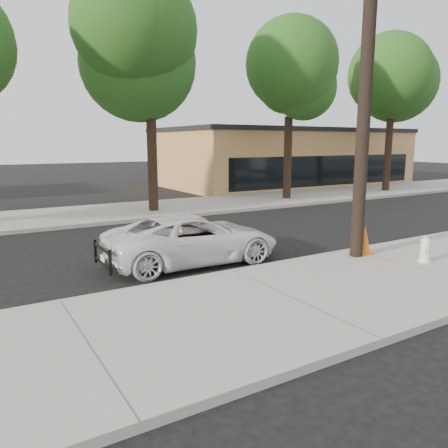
{
  "coord_description": "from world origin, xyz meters",
  "views": [
    {
      "loc": [
        -5.45,
        -10.7,
        3.2
      ],
      "look_at": [
        0.6,
        -0.7,
        1.0
      ],
      "focal_mm": 35.0,
      "sensor_mm": 36.0,
      "label": 1
    }
  ],
  "objects": [
    {
      "name": "ground",
      "position": [
        0.0,
        0.0,
        0.0
      ],
      "size": [
        120.0,
        120.0,
        0.0
      ],
      "primitive_type": "plane",
      "color": "black",
      "rests_on": "ground"
    },
    {
      "name": "near_sidewalk",
      "position": [
        0.0,
        -4.3,
        0.07
      ],
      "size": [
        90.0,
        4.4,
        0.15
      ],
      "primitive_type": "cube",
      "color": "gray",
      "rests_on": "ground"
    },
    {
      "name": "far_sidewalk",
      "position": [
        0.0,
        8.5,
        0.07
      ],
      "size": [
        90.0,
        5.0,
        0.15
      ],
      "primitive_type": "cube",
      "color": "gray",
      "rests_on": "ground"
    },
    {
      "name": "curb_near",
      "position": [
        0.0,
        -2.1,
        0.07
      ],
      "size": [
        90.0,
        0.12,
        0.16
      ],
      "primitive_type": "cube",
      "color": "#9E9B93",
      "rests_on": "ground"
    },
    {
      "name": "building_main",
      "position": [
        16.0,
        16.0,
        2.0
      ],
      "size": [
        18.0,
        10.0,
        4.0
      ],
      "primitive_type": "cube",
      "color": "tan",
      "rests_on": "ground"
    },
    {
      "name": "utility_pole",
      "position": [
        3.6,
        -2.7,
        4.7
      ],
      "size": [
        1.4,
        0.34,
        9.0
      ],
      "color": "black",
      "rests_on": "near_sidewalk"
    },
    {
      "name": "tree_c",
      "position": [
        2.22,
        7.64,
        6.91
      ],
      "size": [
        4.96,
        4.8,
        9.55
      ],
      "color": "black",
      "rests_on": "far_sidewalk"
    },
    {
      "name": "tree_d",
      "position": [
        10.2,
        7.95,
        6.37
      ],
      "size": [
        4.5,
        4.35,
        8.75
      ],
      "color": "black",
      "rests_on": "far_sidewalk"
    },
    {
      "name": "tree_e",
      "position": [
        18.21,
        7.74,
        6.7
      ],
      "size": [
        4.8,
        4.65,
        9.25
      ],
      "color": "black",
      "rests_on": "far_sidewalk"
    },
    {
      "name": "police_cruiser",
      "position": [
        -0.25,
        -0.52,
        0.65
      ],
      "size": [
        4.77,
        2.34,
        1.3
      ],
      "primitive_type": "imported",
      "rotation": [
        0.0,
        0.0,
        1.53
      ],
      "color": "white",
      "rests_on": "ground"
    },
    {
      "name": "fire_hydrant",
      "position": [
        4.62,
        -4.05,
        0.46
      ],
      "size": [
        0.34,
        0.31,
        0.64
      ],
      "rotation": [
        0.0,
        0.0,
        0.43
      ],
      "color": "white",
      "rests_on": "near_sidewalk"
    },
    {
      "name": "traffic_cone",
      "position": [
        3.96,
        -2.65,
        0.53
      ],
      "size": [
        0.45,
        0.45,
        0.8
      ],
      "rotation": [
        0.0,
        0.0,
        -0.11
      ],
      "color": "orange",
      "rests_on": "near_sidewalk"
    }
  ]
}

